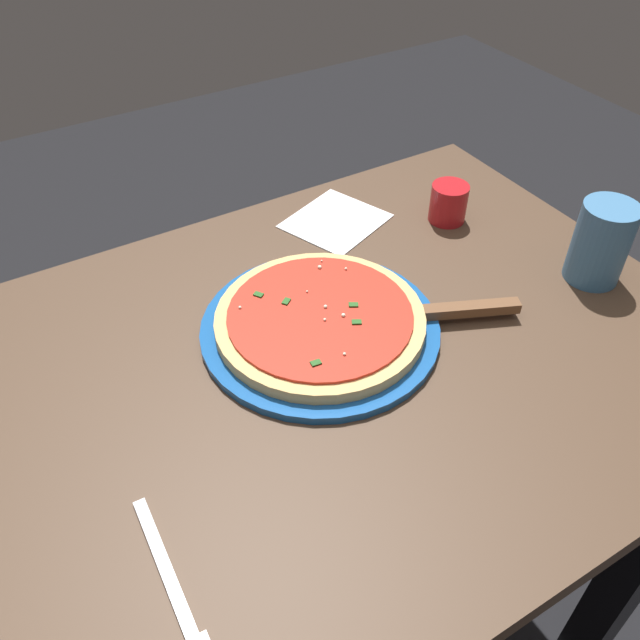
% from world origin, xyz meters
% --- Properties ---
extents(ground_plane, '(5.00, 5.00, 0.00)m').
position_xyz_m(ground_plane, '(0.00, 0.00, 0.00)').
color(ground_plane, black).
extents(restaurant_table, '(1.05, 0.71, 0.77)m').
position_xyz_m(restaurant_table, '(0.00, 0.00, 0.62)').
color(restaurant_table, black).
rests_on(restaurant_table, ground_plane).
extents(serving_plate, '(0.30, 0.30, 0.01)m').
position_xyz_m(serving_plate, '(-0.06, -0.05, 0.78)').
color(serving_plate, '#195199').
rests_on(serving_plate, restaurant_table).
extents(pizza, '(0.26, 0.26, 0.02)m').
position_xyz_m(pizza, '(-0.06, -0.05, 0.79)').
color(pizza, '#DBB26B').
rests_on(pizza, serving_plate).
extents(pizza_server, '(0.22, 0.13, 0.01)m').
position_xyz_m(pizza_server, '(-0.20, 0.02, 0.79)').
color(pizza_server, silver).
rests_on(pizza_server, serving_plate).
extents(cup_tall_drink, '(0.07, 0.07, 0.11)m').
position_xyz_m(cup_tall_drink, '(-0.44, 0.05, 0.83)').
color(cup_tall_drink, teal).
rests_on(cup_tall_drink, restaurant_table).
extents(cup_small_sauce, '(0.06, 0.06, 0.06)m').
position_xyz_m(cup_small_sauce, '(-0.36, -0.17, 0.80)').
color(cup_small_sauce, '#B2191E').
rests_on(cup_small_sauce, restaurant_table).
extents(napkin_folded_right, '(0.18, 0.17, 0.00)m').
position_xyz_m(napkin_folded_right, '(-0.20, -0.25, 0.77)').
color(napkin_folded_right, white).
rests_on(napkin_folded_right, restaurant_table).
extents(fork, '(0.03, 0.19, 0.00)m').
position_xyz_m(fork, '(0.23, 0.18, 0.78)').
color(fork, silver).
rests_on(fork, restaurant_table).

